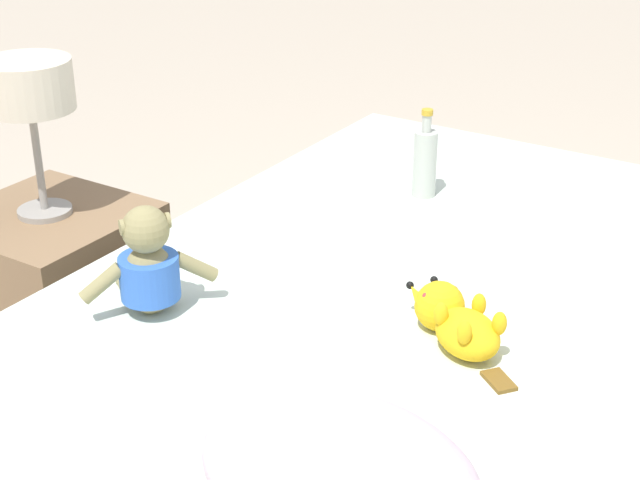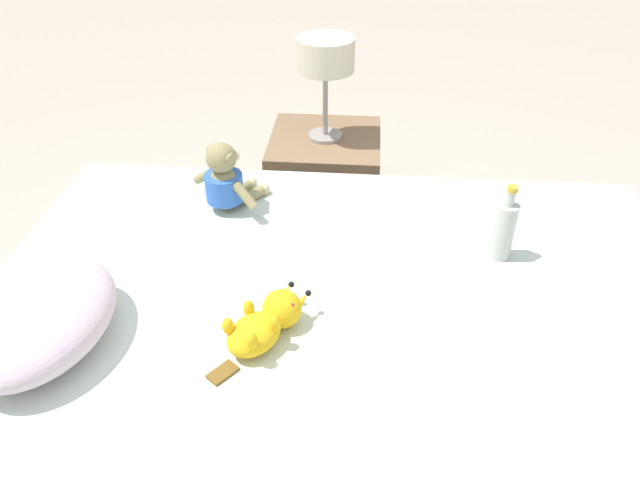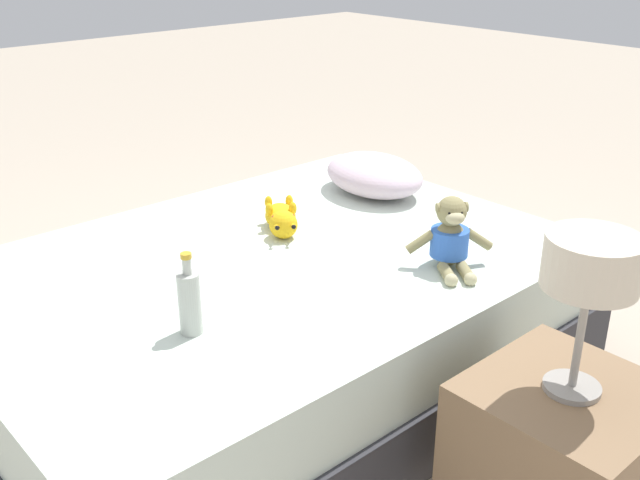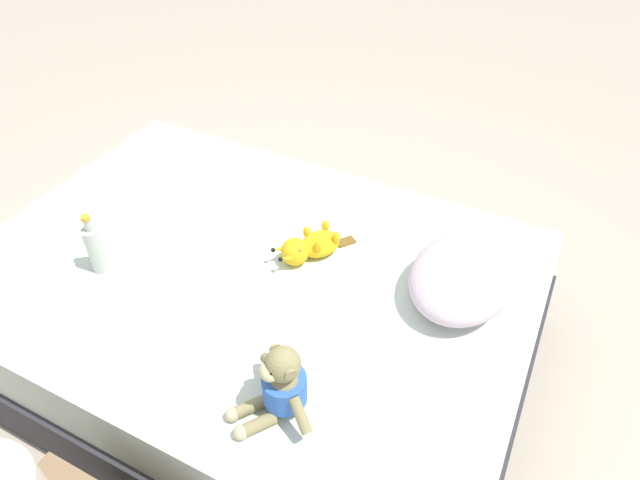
% 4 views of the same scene
% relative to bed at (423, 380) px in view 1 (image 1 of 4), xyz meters
% --- Properties ---
extents(ground_plane, '(16.00, 16.00, 0.00)m').
position_rel_bed_xyz_m(ground_plane, '(0.00, 0.00, -0.23)').
color(ground_plane, '#B7A893').
extents(bed, '(1.43, 2.02, 0.47)m').
position_rel_bed_xyz_m(bed, '(0.00, 0.00, 0.00)').
color(bed, '#2D2D33').
rests_on(bed, ground_plane).
extents(pillow, '(0.47, 0.36, 0.16)m').
position_rel_bed_xyz_m(pillow, '(-0.21, 0.71, 0.32)').
color(pillow, silver).
rests_on(pillow, bed).
extents(plush_monkey, '(0.25, 0.25, 0.24)m').
position_rel_bed_xyz_m(plush_monkey, '(0.44, 0.39, 0.33)').
color(plush_monkey, '#8E8456').
rests_on(plush_monkey, bed).
extents(plush_yellow_creature, '(0.30, 0.23, 0.10)m').
position_rel_bed_xyz_m(plush_yellow_creature, '(-0.14, 0.17, 0.29)').
color(plush_yellow_creature, yellow).
rests_on(plush_yellow_creature, bed).
extents(glass_bottle, '(0.06, 0.06, 0.23)m').
position_rel_bed_xyz_m(glass_bottle, '(0.24, -0.45, 0.33)').
color(glass_bottle, '#B7BCB2').
rests_on(glass_bottle, bed).
extents(nightstand, '(0.45, 0.45, 0.44)m').
position_rel_bed_xyz_m(nightstand, '(1.05, 0.12, -0.01)').
color(nightstand, '#846647').
rests_on(nightstand, ground_plane).
extents(bedside_lamp, '(0.22, 0.22, 0.41)m').
position_rel_bed_xyz_m(bedside_lamp, '(1.05, 0.12, 0.53)').
color(bedside_lamp, gray).
rests_on(bedside_lamp, nightstand).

